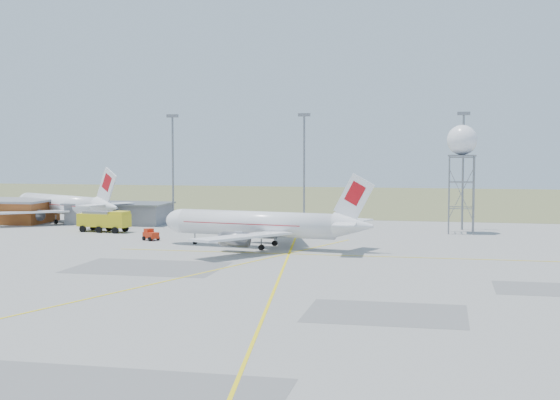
% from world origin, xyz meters
% --- Properties ---
extents(ground, '(400.00, 400.00, 0.00)m').
position_xyz_m(ground, '(0.00, 0.00, 0.00)').
color(ground, '#9B9A96').
rests_on(ground, ground).
extents(grass_strip, '(400.00, 120.00, 0.03)m').
position_xyz_m(grass_strip, '(0.00, 140.00, 0.01)').
color(grass_strip, '#586537').
rests_on(grass_strip, ground).
extents(building_grey, '(19.00, 10.00, 3.90)m').
position_xyz_m(building_grey, '(-45.00, 64.00, 1.97)').
color(building_grey, gray).
rests_on(building_grey, ground).
extents(mast_a, '(2.20, 0.50, 20.50)m').
position_xyz_m(mast_a, '(-35.00, 66.00, 12.07)').
color(mast_a, slate).
rests_on(mast_a, ground).
extents(mast_b, '(2.20, 0.50, 20.50)m').
position_xyz_m(mast_b, '(-10.00, 66.00, 12.07)').
color(mast_b, slate).
rests_on(mast_b, ground).
extents(mast_c, '(2.20, 0.50, 20.50)m').
position_xyz_m(mast_c, '(18.00, 66.00, 12.07)').
color(mast_c, slate).
rests_on(mast_c, ground).
extents(airliner_main, '(32.03, 30.80, 10.92)m').
position_xyz_m(airliner_main, '(-10.96, 35.48, 3.35)').
color(airliner_main, white).
rests_on(airliner_main, ground).
extents(airliner_far, '(29.60, 27.27, 10.85)m').
position_xyz_m(airliner_far, '(-56.28, 63.75, 3.32)').
color(airliner_far, white).
rests_on(airliner_far, ground).
extents(radar_tower, '(5.00, 5.00, 18.10)m').
position_xyz_m(radar_tower, '(17.66, 60.43, 10.16)').
color(radar_tower, slate).
rests_on(radar_tower, ground).
extents(fire_truck, '(9.38, 4.75, 3.61)m').
position_xyz_m(fire_truck, '(-41.46, 49.99, 1.73)').
color(fire_truck, gold).
rests_on(fire_truck, ground).
extents(baggage_tug, '(2.79, 2.71, 1.81)m').
position_xyz_m(baggage_tug, '(-29.57, 40.49, 0.69)').
color(baggage_tug, '#B9260D').
rests_on(baggage_tug, ground).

